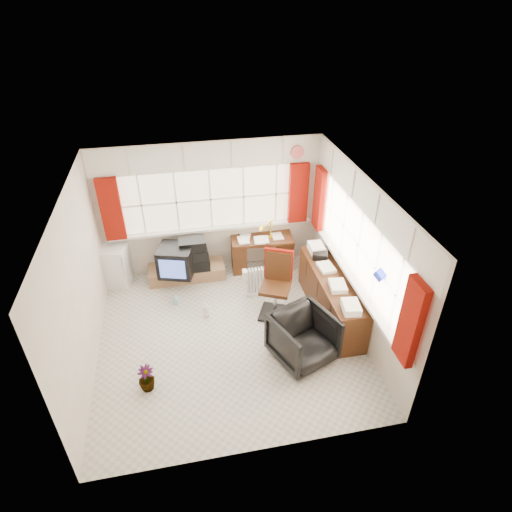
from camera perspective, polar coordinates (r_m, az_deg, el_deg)
The scene contains 20 objects.
ground at distance 6.91m, azimuth -3.57°, elevation -10.58°, with size 4.00×4.00×0.00m, color beige.
room_walls at distance 5.97m, azimuth -4.06°, elevation -0.14°, with size 4.00×4.00×4.00m.
window_back at distance 7.91m, azimuth -5.85°, elevation 4.12°, with size 3.70×0.12×3.60m.
window_right at distance 6.75m, azimuth 12.71°, elevation -2.28°, with size 0.12×3.70×3.60m.
curtains at distance 6.92m, azimuth 2.52°, elevation 4.53°, with size 3.83×3.83×1.15m.
overhead_cabinets at distance 6.63m, azimuth 3.05°, elevation 10.82°, with size 3.98×3.98×0.48m.
desk at distance 8.20m, azimuth 0.77°, elevation 0.75°, with size 1.19×0.65×0.70m.
desk_lamp at distance 7.92m, azimuth 1.98°, elevation 4.18°, with size 0.14×0.12×0.38m.
task_chair at distance 7.00m, azimuth 2.81°, elevation -3.33°, with size 0.64×0.66×1.15m.
office_chair at distance 6.35m, azimuth 6.33°, elevation -10.81°, with size 0.81×0.84×0.76m, color black.
radiator at distance 7.55m, azimuth -0.02°, elevation -3.80°, with size 0.37×0.16×0.55m.
credenza at distance 7.15m, azimuth 9.98°, elevation -5.19°, with size 0.50×2.00×0.85m.
file_tray at distance 7.40m, azimuth 8.54°, elevation 0.37°, with size 0.25×0.32×0.11m, color black.
tv_bench at distance 8.14m, azimuth -9.19°, elevation -2.08°, with size 1.40×0.50×0.25m, color #946C4A.
crt_tv at distance 7.77m, azimuth -10.57°, elevation -0.60°, with size 0.73×0.69×0.54m.
hifi_stack at distance 7.85m, azimuth -8.38°, elevation 0.14°, with size 0.57×0.36×0.60m.
mini_fridge at distance 8.16m, azimuth -18.15°, elevation -1.24°, with size 0.52×0.52×0.76m.
spray_bottle_a at distance 7.21m, azimuth -6.77°, elevation -7.03°, with size 0.11×0.11×0.29m, color white.
spray_bottle_b at distance 7.56m, azimuth -10.58°, elevation -5.72°, with size 0.08×0.08×0.18m, color #89CDC5.
flower_vase at distance 6.23m, azimuth -14.41°, elevation -15.52°, with size 0.22×0.22×0.40m, color black.
Camera 1 is at (-0.56, -4.95, 4.78)m, focal length 30.00 mm.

